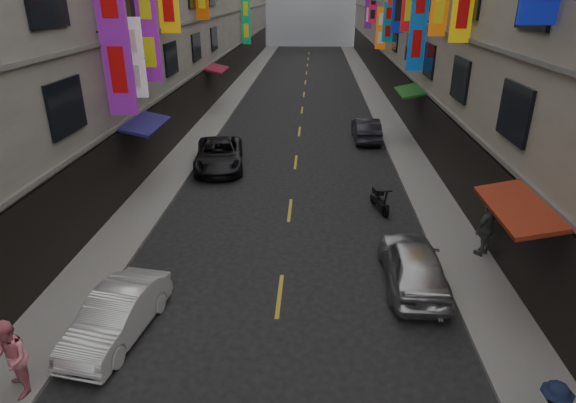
# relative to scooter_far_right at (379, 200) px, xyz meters

# --- Properties ---
(sidewalk_left) EXTENTS (2.00, 90.00, 0.12)m
(sidewalk_left) POSITION_rel_scooter_far_right_xyz_m (-9.60, 17.79, -0.38)
(sidewalk_left) COLOR slate
(sidewalk_left) RESTS_ON ground
(sidewalk_right) EXTENTS (2.00, 90.00, 0.12)m
(sidewalk_right) POSITION_rel_scooter_far_right_xyz_m (2.40, 17.79, -0.38)
(sidewalk_right) COLOR slate
(sidewalk_right) RESTS_ON ground
(street_awnings) EXTENTS (13.99, 35.20, 0.41)m
(street_awnings) POSITION_rel_scooter_far_right_xyz_m (-4.86, 1.79, 2.56)
(street_awnings) COLOR #124414
(street_awnings) RESTS_ON ground
(lane_markings) EXTENTS (0.12, 80.20, 0.01)m
(lane_markings) POSITION_rel_scooter_far_right_xyz_m (-3.60, 14.79, -0.44)
(lane_markings) COLOR gold
(lane_markings) RESTS_ON ground
(scooter_far_right) EXTENTS (0.69, 1.78, 1.14)m
(scooter_far_right) POSITION_rel_scooter_far_right_xyz_m (0.00, 0.00, 0.00)
(scooter_far_right) COLOR black
(scooter_far_right) RESTS_ON ground
(car_left_mid) EXTENTS (1.87, 3.90, 1.23)m
(car_left_mid) POSITION_rel_scooter_far_right_xyz_m (-7.60, -8.18, 0.17)
(car_left_mid) COLOR white
(car_left_mid) RESTS_ON ground
(car_left_far) EXTENTS (3.01, 5.27, 1.39)m
(car_left_far) POSITION_rel_scooter_far_right_xyz_m (-7.39, 4.76, 0.25)
(car_left_far) COLOR black
(car_left_far) RESTS_ON ground
(car_right_mid) EXTENTS (1.73, 4.20, 1.43)m
(car_right_mid) POSITION_rel_scooter_far_right_xyz_m (0.34, -5.40, 0.27)
(car_right_mid) COLOR #BABABF
(car_right_mid) RESTS_ON ground
(car_right_far) EXTENTS (1.50, 4.10, 1.34)m
(car_right_far) POSITION_rel_scooter_far_right_xyz_m (0.40, 10.06, 0.23)
(car_right_far) COLOR #25242B
(car_right_far) RESTS_ON ground
(pedestrian_lfar) EXTENTS (1.03, 1.08, 1.84)m
(pedestrian_lfar) POSITION_rel_scooter_far_right_xyz_m (-9.00, -10.34, 0.60)
(pedestrian_lfar) COLOR pink
(pedestrian_lfar) RESTS_ON sidewalk_left
(pedestrian_rfar) EXTENTS (1.27, 1.19, 1.90)m
(pedestrian_rfar) POSITION_rel_scooter_far_right_xyz_m (3.00, -3.62, 0.63)
(pedestrian_rfar) COLOR #565658
(pedestrian_rfar) RESTS_ON sidewalk_right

